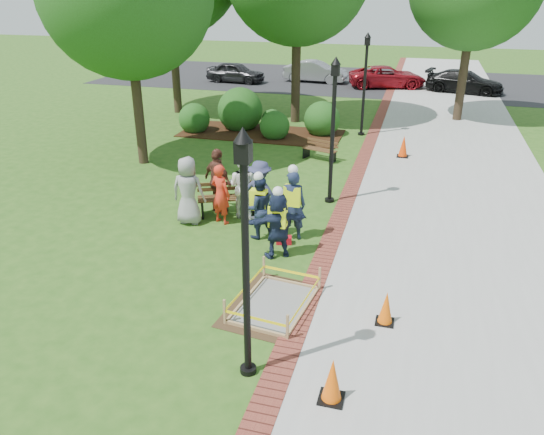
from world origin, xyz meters
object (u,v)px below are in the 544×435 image
(bench_near, at_px, (228,205))
(hivis_worker_a, at_px, (278,222))
(wet_concrete_pad, at_px, (275,296))
(hivis_worker_b, at_px, (292,203))
(hivis_worker_c, at_px, (259,205))
(lamp_near, at_px, (245,242))
(cone_front, at_px, (332,381))

(bench_near, distance_m, hivis_worker_a, 2.97)
(wet_concrete_pad, xyz_separation_m, bench_near, (-2.55, 4.21, 0.05))
(bench_near, distance_m, hivis_worker_b, 2.48)
(hivis_worker_a, height_order, hivis_worker_c, hivis_worker_a)
(hivis_worker_c, bearing_deg, wet_concrete_pad, -67.55)
(lamp_near, relative_size, hivis_worker_c, 2.38)
(cone_front, bearing_deg, hivis_worker_b, 109.75)
(hivis_worker_a, bearing_deg, wet_concrete_pad, -76.58)
(cone_front, distance_m, hivis_worker_a, 4.97)
(wet_concrete_pad, xyz_separation_m, hivis_worker_b, (-0.40, 3.18, 0.75))
(wet_concrete_pad, bearing_deg, bench_near, 121.17)
(lamp_near, distance_m, hivis_worker_a, 4.52)
(hivis_worker_a, xyz_separation_m, hivis_worker_c, (-0.74, 0.89, -0.00))
(wet_concrete_pad, height_order, hivis_worker_a, hivis_worker_a)
(cone_front, distance_m, hivis_worker_c, 6.09)
(bench_near, xyz_separation_m, lamp_near, (2.65, -6.27, 2.19))
(hivis_worker_a, bearing_deg, cone_front, -65.03)
(lamp_near, height_order, hivis_worker_c, lamp_near)
(cone_front, height_order, hivis_worker_a, hivis_worker_a)
(hivis_worker_a, bearing_deg, bench_near, 134.47)
(hivis_worker_a, distance_m, hivis_worker_c, 1.16)
(cone_front, relative_size, hivis_worker_a, 0.44)
(wet_concrete_pad, relative_size, hivis_worker_b, 1.25)
(bench_near, xyz_separation_m, hivis_worker_a, (2.04, -2.08, 0.61))
(hivis_worker_a, distance_m, hivis_worker_b, 1.05)
(wet_concrete_pad, xyz_separation_m, hivis_worker_a, (-0.51, 2.13, 0.66))
(hivis_worker_c, bearing_deg, cone_front, -62.23)
(lamp_near, xyz_separation_m, hivis_worker_b, (-0.50, 5.24, -1.49))
(lamp_near, bearing_deg, bench_near, 112.88)
(lamp_near, bearing_deg, hivis_worker_c, 104.85)
(cone_front, bearing_deg, hivis_worker_c, 117.77)
(lamp_near, xyz_separation_m, hivis_worker_c, (-1.35, 5.08, -1.59))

